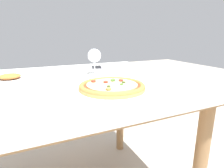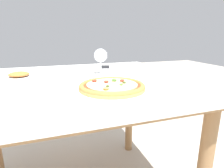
{
  "view_description": "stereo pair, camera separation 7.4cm",
  "coord_description": "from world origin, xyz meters",
  "px_view_note": "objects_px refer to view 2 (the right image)",
  "views": [
    {
      "loc": [
        -0.17,
        -0.88,
        0.96
      ],
      "look_at": [
        0.13,
        -0.23,
        0.77
      ],
      "focal_mm": 30.0,
      "sensor_mm": 36.0,
      "label": 1
    },
    {
      "loc": [
        -0.1,
        -0.91,
        0.96
      ],
      "look_at": [
        0.13,
        -0.23,
        0.77
      ],
      "focal_mm": 30.0,
      "sensor_mm": 36.0,
      "label": 2
    }
  ],
  "objects_px": {
    "cell_phone": "(105,68)",
    "wine_glass_far_left": "(101,56)",
    "side_plate": "(19,76)",
    "pizza_plate": "(112,87)",
    "dining_table": "(74,98)"
  },
  "relations": [
    {
      "from": "cell_phone",
      "to": "side_plate",
      "type": "xyz_separation_m",
      "value": [
        -0.51,
        -0.14,
        0.01
      ]
    },
    {
      "from": "dining_table",
      "to": "pizza_plate",
      "type": "distance_m",
      "value": 0.28
    },
    {
      "from": "wine_glass_far_left",
      "to": "side_plate",
      "type": "bearing_deg",
      "value": 176.06
    },
    {
      "from": "cell_phone",
      "to": "wine_glass_far_left",
      "type": "bearing_deg",
      "value": -113.39
    },
    {
      "from": "dining_table",
      "to": "wine_glass_far_left",
      "type": "bearing_deg",
      "value": 32.94
    },
    {
      "from": "wine_glass_far_left",
      "to": "cell_phone",
      "type": "distance_m",
      "value": 0.21
    },
    {
      "from": "wine_glass_far_left",
      "to": "dining_table",
      "type": "bearing_deg",
      "value": -147.06
    },
    {
      "from": "pizza_plate",
      "to": "cell_phone",
      "type": "xyz_separation_m",
      "value": [
        0.12,
        0.52,
        -0.01
      ]
    },
    {
      "from": "dining_table",
      "to": "pizza_plate",
      "type": "relative_size",
      "value": 4.13
    },
    {
      "from": "pizza_plate",
      "to": "cell_phone",
      "type": "bearing_deg",
      "value": 76.53
    },
    {
      "from": "pizza_plate",
      "to": "side_plate",
      "type": "bearing_deg",
      "value": 135.87
    },
    {
      "from": "pizza_plate",
      "to": "cell_phone",
      "type": "height_order",
      "value": "pizza_plate"
    },
    {
      "from": "dining_table",
      "to": "wine_glass_far_left",
      "type": "height_order",
      "value": "wine_glass_far_left"
    },
    {
      "from": "dining_table",
      "to": "side_plate",
      "type": "height_order",
      "value": "side_plate"
    },
    {
      "from": "dining_table",
      "to": "cell_phone",
      "type": "distance_m",
      "value": 0.39
    }
  ]
}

